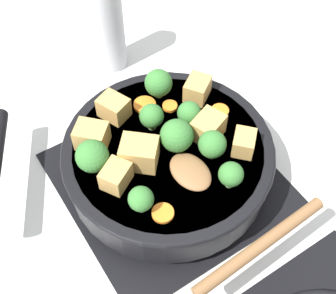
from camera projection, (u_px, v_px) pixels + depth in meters
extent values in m
plane|color=silver|center=(168.00, 180.00, 0.73)|extent=(2.40, 2.40, 0.00)
cube|color=black|center=(168.00, 179.00, 0.73)|extent=(0.31, 0.31, 0.01)
torus|color=black|center=(168.00, 173.00, 0.72)|extent=(0.24, 0.24, 0.01)
cube|color=black|center=(168.00, 173.00, 0.72)|extent=(0.01, 0.23, 0.01)
cube|color=black|center=(168.00, 173.00, 0.72)|extent=(0.23, 0.01, 0.01)
cylinder|color=black|center=(168.00, 159.00, 0.69)|extent=(0.30, 0.30, 0.06)
cylinder|color=brown|center=(168.00, 158.00, 0.68)|extent=(0.27, 0.27, 0.05)
torus|color=black|center=(168.00, 149.00, 0.67)|extent=(0.31, 0.31, 0.01)
ellipsoid|color=brown|center=(192.00, 171.00, 0.63)|extent=(0.05, 0.07, 0.01)
cylinder|color=brown|center=(261.00, 245.00, 0.56)|extent=(0.20, 0.03, 0.02)
cube|color=tan|center=(139.00, 153.00, 0.63)|extent=(0.06, 0.06, 0.04)
cube|color=tan|center=(114.00, 108.00, 0.68)|extent=(0.05, 0.05, 0.03)
cube|color=tan|center=(197.00, 89.00, 0.71)|extent=(0.05, 0.05, 0.03)
cube|color=tan|center=(116.00, 176.00, 0.61)|extent=(0.05, 0.05, 0.03)
cube|color=tan|center=(92.00, 136.00, 0.65)|extent=(0.06, 0.06, 0.04)
cube|color=tan|center=(244.00, 143.00, 0.65)|extent=(0.05, 0.05, 0.03)
cube|color=tan|center=(208.00, 128.00, 0.66)|extent=(0.05, 0.05, 0.04)
cylinder|color=#709956|center=(229.00, 182.00, 0.62)|extent=(0.01, 0.01, 0.01)
sphere|color=#387533|center=(231.00, 174.00, 0.61)|extent=(0.03, 0.03, 0.03)
cylinder|color=#709956|center=(94.00, 166.00, 0.64)|extent=(0.01, 0.01, 0.01)
sphere|color=#387533|center=(92.00, 156.00, 0.62)|extent=(0.05, 0.05, 0.05)
cylinder|color=#709956|center=(142.00, 206.00, 0.60)|extent=(0.01, 0.01, 0.01)
sphere|color=#387533|center=(141.00, 199.00, 0.58)|extent=(0.03, 0.03, 0.03)
cylinder|color=#709956|center=(154.00, 124.00, 0.68)|extent=(0.01, 0.01, 0.01)
sphere|color=#387533|center=(153.00, 115.00, 0.66)|extent=(0.04, 0.04, 0.04)
cylinder|color=#709956|center=(211.00, 153.00, 0.65)|extent=(0.01, 0.01, 0.01)
sphere|color=#387533|center=(212.00, 144.00, 0.63)|extent=(0.04, 0.04, 0.04)
cylinder|color=#709956|center=(189.00, 122.00, 0.68)|extent=(0.01, 0.01, 0.01)
sphere|color=#387533|center=(189.00, 113.00, 0.67)|extent=(0.03, 0.03, 0.03)
cylinder|color=#709956|center=(176.00, 146.00, 0.66)|extent=(0.01, 0.01, 0.01)
sphere|color=#387533|center=(177.00, 136.00, 0.64)|extent=(0.05, 0.05, 0.05)
cylinder|color=#709956|center=(159.00, 93.00, 0.72)|extent=(0.01, 0.01, 0.01)
sphere|color=#387533|center=(158.00, 83.00, 0.70)|extent=(0.04, 0.04, 0.04)
cylinder|color=orange|center=(220.00, 111.00, 0.70)|extent=(0.03, 0.03, 0.01)
cylinder|color=orange|center=(163.00, 213.00, 0.60)|extent=(0.03, 0.03, 0.01)
cylinder|color=orange|center=(170.00, 106.00, 0.70)|extent=(0.02, 0.02, 0.01)
cylinder|color=orange|center=(145.00, 105.00, 0.71)|extent=(0.03, 0.03, 0.01)
cylinder|color=#B2B2B7|center=(109.00, 26.00, 0.82)|extent=(0.05, 0.05, 0.17)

